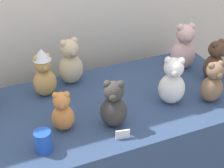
{
  "coord_description": "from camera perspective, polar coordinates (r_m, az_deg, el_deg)",
  "views": [
    {
      "loc": [
        -0.6,
        -1.18,
        1.84
      ],
      "look_at": [
        0.0,
        0.25,
        0.84
      ],
      "focal_mm": 54.55,
      "sensor_mm": 36.0,
      "label": 1
    }
  ],
  "objects": [
    {
      "name": "display_table",
      "position": [
        2.14,
        0.0,
        -10.91
      ],
      "size": [
        1.56,
        0.78,
        0.72
      ],
      "primitive_type": "cube",
      "color": "navy",
      "rests_on": "ground_plane"
    },
    {
      "name": "teddy_bear_charcoal",
      "position": [
        1.68,
        0.29,
        -3.59
      ],
      "size": [
        0.17,
        0.16,
        0.27
      ],
      "rotation": [
        0.0,
        0.0,
        -0.45
      ],
      "color": "#383533",
      "rests_on": "display_table"
    },
    {
      "name": "teddy_bear_blush",
      "position": [
        2.22,
        11.93,
        5.93
      ],
      "size": [
        0.18,
        0.16,
        0.31
      ],
      "rotation": [
        0.0,
        0.0,
        -0.16
      ],
      "color": "beige",
      "rests_on": "display_table"
    },
    {
      "name": "teddy_bear_snow",
      "position": [
        1.87,
        10.07,
        0.31
      ],
      "size": [
        0.19,
        0.18,
        0.28
      ],
      "rotation": [
        0.0,
        0.0,
        -0.49
      ],
      "color": "white",
      "rests_on": "display_table"
    },
    {
      "name": "teddy_bear_sand",
      "position": [
        2.03,
        -6.96,
        3.57
      ],
      "size": [
        0.17,
        0.15,
        0.29
      ],
      "rotation": [
        0.0,
        0.0,
        0.18
      ],
      "color": "#CCB78E",
      "rests_on": "display_table"
    },
    {
      "name": "teddy_bear_honey",
      "position": [
        1.93,
        -11.34,
        1.78
      ],
      "size": [
        0.14,
        0.12,
        0.29
      ],
      "rotation": [
        0.0,
        0.0,
        0.09
      ],
      "color": "tan",
      "rests_on": "display_table"
    },
    {
      "name": "teddy_bear_cocoa",
      "position": [
        2.14,
        16.81,
        3.59
      ],
      "size": [
        0.16,
        0.15,
        0.26
      ],
      "rotation": [
        0.0,
        0.0,
        0.27
      ],
      "color": "#4C3323",
      "rests_on": "display_table"
    },
    {
      "name": "teddy_bear_mocha",
      "position": [
        1.94,
        16.52,
        0.14
      ],
      "size": [
        0.13,
        0.11,
        0.25
      ],
      "rotation": [
        0.0,
        0.0,
        -0.01
      ],
      "color": "#7F6047",
      "rests_on": "display_table"
    },
    {
      "name": "teddy_bear_ginger",
      "position": [
        1.68,
        -8.28,
        -4.72
      ],
      "size": [
        0.13,
        0.12,
        0.22
      ],
      "rotation": [
        0.0,
        0.0,
        -0.26
      ],
      "color": "#D17F3D",
      "rests_on": "display_table"
    },
    {
      "name": "party_cup_blue",
      "position": [
        1.61,
        -11.44,
        -9.39
      ],
      "size": [
        0.08,
        0.08,
        0.11
      ],
      "primitive_type": "cylinder",
      "color": "blue",
      "rests_on": "display_table"
    },
    {
      "name": "name_card_front_left",
      "position": [
        1.66,
        1.8,
        -8.43
      ],
      "size": [
        0.07,
        0.02,
        0.05
      ],
      "primitive_type": "cube",
      "rotation": [
        0.0,
        0.0,
        -0.19
      ],
      "color": "white",
      "rests_on": "display_table"
    }
  ]
}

